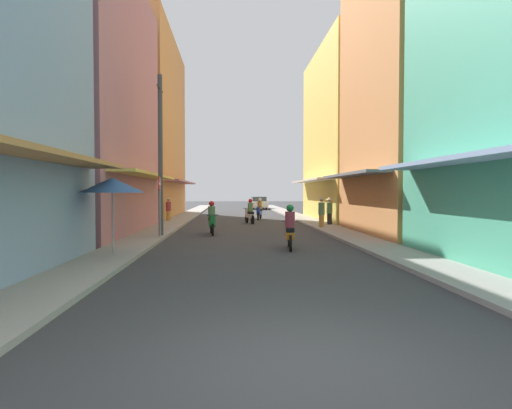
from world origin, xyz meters
The scene contains 18 objects.
ground_plane centered at (0.00, 23.14, 0.00)m, with size 119.42×119.42×0.00m, color #38383A.
sidewalk_left centered at (-4.44, 23.14, 0.06)m, with size 1.64×62.28×0.12m, color #9E9991.
sidewalk_right centered at (4.44, 23.14, 0.06)m, with size 1.64×62.28×0.12m, color #9E9991.
building_left_mid centered at (-8.25, 15.14, 6.19)m, with size 7.05×11.15×12.38m.
building_left_far centered at (-8.25, 28.47, 7.08)m, with size 7.05×13.81×14.17m.
building_right_mid centered at (8.25, 13.89, 7.29)m, with size 7.05×8.01×14.58m.
building_right_far centered at (8.25, 23.80, 5.99)m, with size 7.05×11.03×11.98m.
motorbike_white centered at (0.37, 21.18, 0.70)m, with size 0.67×1.77×1.58m.
motorbike_green centered at (-1.72, 14.68, 0.70)m, with size 0.55×1.81×1.58m.
motorbike_blue centered at (1.24, 24.67, 0.70)m, with size 0.63×1.79×1.58m.
motorbike_orange centered at (1.24, 9.52, 0.70)m, with size 0.55×1.81×1.58m.
parked_car centered at (2.40, 42.90, 0.74)m, with size 1.97×4.19×1.45m.
pedestrian_crossing centered at (4.07, 17.09, 0.99)m, with size 0.44×0.44×1.76m.
pedestrian_far centered at (-4.95, 22.55, 0.95)m, with size 0.44×0.44×1.69m.
pedestrian_foreground centered at (4.92, 18.76, 0.97)m, with size 0.44×0.44×1.71m.
vendor_umbrella centered at (-4.38, 7.85, 2.21)m, with size 1.90×1.90×2.44m.
utility_pole centered at (-3.87, 13.28, 3.61)m, with size 0.20×1.20×7.06m.
street_sign_no_entry centered at (-3.77, 12.49, 1.72)m, with size 0.07×0.60×2.65m.
Camera 1 is at (-0.82, -4.61, 2.01)m, focal length 28.58 mm.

